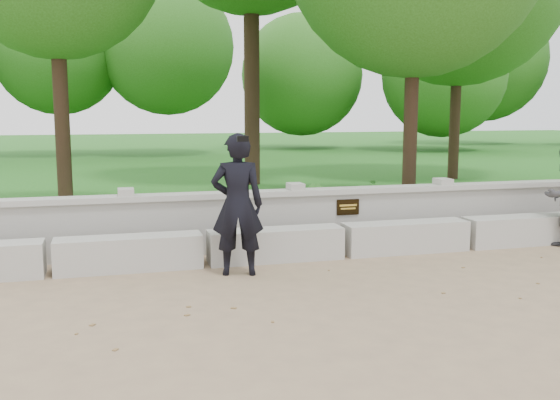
{
  "coord_description": "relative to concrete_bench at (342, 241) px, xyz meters",
  "views": [
    {
      "loc": [
        -3.22,
        -6.37,
        2.08
      ],
      "look_at": [
        -1.06,
        1.44,
        0.92
      ],
      "focal_mm": 40.0,
      "sensor_mm": 36.0,
      "label": 1
    }
  ],
  "objects": [
    {
      "name": "ground",
      "position": [
        -0.0,
        -1.9,
        -0.22
      ],
      "size": [
        80.0,
        80.0,
        0.0
      ],
      "primitive_type": "plane",
      "color": "#937A5A",
      "rests_on": "ground"
    },
    {
      "name": "lawn",
      "position": [
        -0.0,
        12.1,
        -0.1
      ],
      "size": [
        40.0,
        22.0,
        0.25
      ],
      "primitive_type": "cube",
      "color": "#185915",
      "rests_on": "ground"
    },
    {
      "name": "concrete_bench",
      "position": [
        0.0,
        0.0,
        0.0
      ],
      "size": [
        11.9,
        0.45,
        0.45
      ],
      "color": "#A7A59E",
      "rests_on": "ground"
    },
    {
      "name": "parapet_wall",
      "position": [
        0.0,
        0.7,
        0.24
      ],
      "size": [
        12.5,
        0.35,
        0.9
      ],
      "color": "#9D9B95",
      "rests_on": "ground"
    },
    {
      "name": "man_main",
      "position": [
        -1.67,
        -0.61,
        0.68
      ],
      "size": [
        0.73,
        0.66,
        1.81
      ],
      "color": "black",
      "rests_on": "ground"
    },
    {
      "name": "shrub_b",
      "position": [
        0.04,
        1.4,
        0.35
      ],
      "size": [
        0.4,
        0.43,
        0.64
      ],
      "primitive_type": "imported",
      "rotation": [
        0.0,
        0.0,
        1.95
      ],
      "color": "#327327",
      "rests_on": "lawn"
    },
    {
      "name": "shrub_c",
      "position": [
        1.67,
        2.32,
        0.3
      ],
      "size": [
        0.64,
        0.65,
        0.55
      ],
      "primitive_type": "imported",
      "rotation": [
        0.0,
        0.0,
        4.05
      ],
      "color": "#327327",
      "rests_on": "lawn"
    },
    {
      "name": "shrub_d",
      "position": [
        -3.01,
        1.94,
        0.3
      ],
      "size": [
        0.4,
        0.41,
        0.55
      ],
      "primitive_type": "imported",
      "rotation": [
        0.0,
        0.0,
        5.29
      ],
      "color": "#327327",
      "rests_on": "lawn"
    }
  ]
}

